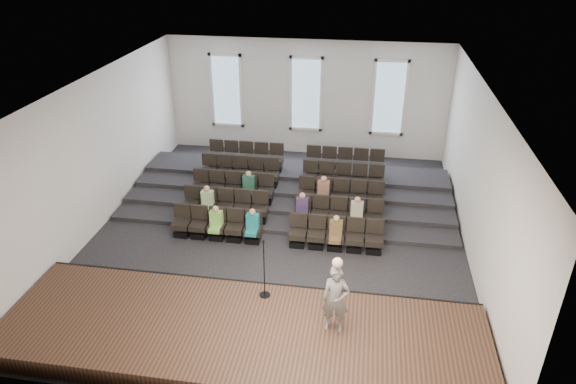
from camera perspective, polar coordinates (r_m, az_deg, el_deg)
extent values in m
plane|color=black|center=(17.11, -1.07, -4.64)|extent=(14.00, 14.00, 0.00)
cube|color=white|center=(15.06, -1.24, 11.74)|extent=(12.00, 14.00, 0.02)
cube|color=silver|center=(22.43, 2.03, 10.35)|extent=(12.00, 0.04, 5.00)
cube|color=silver|center=(10.12, -8.30, -13.48)|extent=(12.00, 0.04, 5.00)
cube|color=silver|center=(17.91, -20.53, 4.07)|extent=(0.04, 14.00, 5.00)
cube|color=silver|center=(16.08, 20.49, 1.43)|extent=(0.04, 14.00, 5.00)
cube|color=#49321F|center=(12.99, -5.13, -15.55)|extent=(11.80, 3.60, 0.50)
cube|color=black|center=(14.29, -3.44, -10.80)|extent=(11.80, 0.06, 0.52)
cube|color=black|center=(19.05, 0.13, -0.78)|extent=(11.80, 4.80, 0.15)
cube|color=black|center=(19.48, 0.37, 0.14)|extent=(11.80, 3.75, 0.30)
cube|color=black|center=(19.90, 0.60, 1.02)|extent=(11.80, 2.70, 0.45)
cube|color=black|center=(20.34, 0.82, 1.85)|extent=(11.80, 1.65, 0.60)
cube|color=black|center=(17.32, -11.69, -4.44)|extent=(0.47, 0.43, 0.20)
cube|color=black|center=(17.16, -11.79, -3.56)|extent=(0.55, 0.50, 0.19)
cube|color=black|center=(17.13, -11.69, -2.03)|extent=(0.55, 0.08, 0.50)
cube|color=black|center=(17.13, -9.80, -4.64)|extent=(0.47, 0.43, 0.20)
cube|color=black|center=(16.97, -9.89, -3.75)|extent=(0.55, 0.50, 0.19)
cube|color=black|center=(16.94, -9.78, -2.20)|extent=(0.55, 0.08, 0.50)
cube|color=black|center=(16.96, -7.87, -4.83)|extent=(0.47, 0.43, 0.20)
cube|color=black|center=(16.80, -7.94, -3.94)|extent=(0.55, 0.50, 0.19)
cube|color=black|center=(16.76, -7.83, -2.37)|extent=(0.55, 0.08, 0.50)
cube|color=black|center=(16.81, -5.90, -5.02)|extent=(0.47, 0.43, 0.20)
cube|color=black|center=(16.65, -5.95, -4.12)|extent=(0.55, 0.50, 0.19)
cube|color=black|center=(16.61, -5.84, -2.54)|extent=(0.55, 0.08, 0.50)
cube|color=black|center=(16.68, -3.90, -5.21)|extent=(0.47, 0.43, 0.20)
cube|color=black|center=(16.52, -3.93, -4.30)|extent=(0.55, 0.50, 0.19)
cube|color=black|center=(16.48, -3.82, -2.71)|extent=(0.55, 0.08, 0.50)
cube|color=black|center=(16.46, 1.06, -5.65)|extent=(0.47, 0.43, 0.20)
cube|color=black|center=(16.29, 1.07, -4.73)|extent=(0.55, 0.50, 0.19)
cube|color=black|center=(16.25, 1.18, -3.12)|extent=(0.55, 0.08, 0.50)
cube|color=black|center=(16.40, 3.14, -5.82)|extent=(0.47, 0.43, 0.20)
cube|color=black|center=(16.23, 3.17, -4.91)|extent=(0.55, 0.50, 0.19)
cube|color=black|center=(16.20, 3.29, -3.29)|extent=(0.55, 0.08, 0.50)
cube|color=black|center=(16.36, 5.24, -5.99)|extent=(0.47, 0.43, 0.20)
cube|color=black|center=(16.20, 5.29, -5.07)|extent=(0.55, 0.50, 0.19)
cube|color=black|center=(16.16, 5.41, -3.45)|extent=(0.55, 0.08, 0.50)
cube|color=black|center=(16.35, 7.35, -6.14)|extent=(0.47, 0.43, 0.20)
cube|color=black|center=(16.18, 7.42, -5.23)|extent=(0.55, 0.50, 0.19)
cube|color=black|center=(16.15, 7.53, -3.60)|extent=(0.55, 0.08, 0.50)
cube|color=black|center=(16.36, 9.46, -6.29)|extent=(0.47, 0.43, 0.20)
cube|color=black|center=(16.19, 9.54, -5.38)|extent=(0.55, 0.50, 0.19)
cube|color=black|center=(16.15, 9.66, -3.76)|extent=(0.55, 0.08, 0.50)
cube|color=black|center=(18.09, -10.64, -2.32)|extent=(0.47, 0.43, 0.20)
cube|color=black|center=(17.94, -10.72, -1.45)|extent=(0.55, 0.50, 0.19)
cube|color=black|center=(17.92, -10.62, 0.01)|extent=(0.55, 0.08, 0.50)
cube|color=black|center=(17.90, -8.82, -2.48)|extent=(0.47, 0.43, 0.20)
cube|color=black|center=(17.75, -8.89, -1.61)|extent=(0.55, 0.50, 0.19)
cube|color=black|center=(17.74, -8.79, -0.13)|extent=(0.55, 0.08, 0.50)
cube|color=black|center=(17.74, -6.97, -2.64)|extent=(0.47, 0.43, 0.20)
cube|color=black|center=(17.59, -7.02, -1.77)|extent=(0.55, 0.50, 0.19)
cube|color=black|center=(17.57, -6.92, -0.27)|extent=(0.55, 0.08, 0.50)
cube|color=black|center=(17.60, -5.08, -2.80)|extent=(0.47, 0.43, 0.20)
cube|color=black|center=(17.45, -5.13, -1.92)|extent=(0.55, 0.50, 0.19)
cube|color=black|center=(17.43, -5.02, -0.41)|extent=(0.55, 0.08, 0.50)
cube|color=black|center=(17.48, -3.17, -2.96)|extent=(0.47, 0.43, 0.20)
cube|color=black|center=(17.32, -3.20, -2.08)|extent=(0.55, 0.50, 0.19)
cube|color=black|center=(17.30, -3.09, -0.56)|extent=(0.55, 0.08, 0.50)
cube|color=black|center=(17.26, 1.55, -3.35)|extent=(0.47, 0.43, 0.20)
cube|color=black|center=(17.10, 1.57, -2.46)|extent=(0.55, 0.50, 0.19)
cube|color=black|center=(17.09, 1.68, -0.92)|extent=(0.55, 0.08, 0.50)
cube|color=black|center=(17.21, 3.54, -3.51)|extent=(0.47, 0.43, 0.20)
cube|color=black|center=(17.05, 3.57, -2.61)|extent=(0.55, 0.50, 0.19)
cube|color=black|center=(17.03, 3.68, -1.07)|extent=(0.55, 0.08, 0.50)
cube|color=black|center=(17.17, 5.53, -3.66)|extent=(0.47, 0.43, 0.20)
cube|color=black|center=(17.01, 5.58, -2.76)|extent=(0.55, 0.50, 0.19)
cube|color=black|center=(17.00, 5.69, -1.22)|extent=(0.55, 0.08, 0.50)
cube|color=black|center=(17.16, 7.53, -3.81)|extent=(0.47, 0.43, 0.20)
cube|color=black|center=(17.00, 7.60, -2.91)|extent=(0.55, 0.50, 0.19)
cube|color=black|center=(16.98, 7.71, -1.36)|extent=(0.55, 0.08, 0.50)
cube|color=black|center=(17.17, 9.54, -3.95)|extent=(0.47, 0.43, 0.20)
cube|color=black|center=(17.01, 9.62, -3.06)|extent=(0.55, 0.50, 0.19)
cube|color=black|center=(16.99, 9.73, -1.51)|extent=(0.55, 0.08, 0.50)
cube|color=black|center=(18.88, -9.67, -0.36)|extent=(0.47, 0.42, 0.20)
cube|color=black|center=(18.74, -9.74, 0.48)|extent=(0.55, 0.50, 0.19)
cube|color=black|center=(18.74, -9.65, 1.88)|extent=(0.55, 0.08, 0.50)
cube|color=black|center=(18.71, -7.92, -0.50)|extent=(0.47, 0.42, 0.20)
cube|color=black|center=(18.57, -7.98, 0.35)|extent=(0.55, 0.50, 0.19)
cube|color=black|center=(18.56, -7.88, 1.76)|extent=(0.55, 0.08, 0.50)
cube|color=black|center=(18.55, -6.14, -0.64)|extent=(0.47, 0.42, 0.20)
cube|color=black|center=(18.41, -6.19, 0.21)|extent=(0.55, 0.50, 0.19)
cube|color=black|center=(18.41, -6.09, 1.64)|extent=(0.55, 0.08, 0.50)
cube|color=black|center=(18.42, -4.34, -0.78)|extent=(0.47, 0.42, 0.20)
cube|color=black|center=(18.27, -4.37, 0.08)|extent=(0.55, 0.50, 0.19)
cube|color=black|center=(18.27, -4.27, 1.52)|extent=(0.55, 0.08, 0.50)
cube|color=black|center=(18.30, -2.51, -0.92)|extent=(0.47, 0.42, 0.20)
cube|color=black|center=(18.15, -2.53, -0.06)|extent=(0.55, 0.50, 0.19)
cube|color=black|center=(18.15, -2.42, 1.39)|extent=(0.55, 0.08, 0.50)
cube|color=black|center=(18.09, 2.00, -1.26)|extent=(0.47, 0.42, 0.20)
cube|color=black|center=(17.94, 2.02, -0.39)|extent=(0.55, 0.50, 0.19)
cube|color=black|center=(17.94, 2.12, 1.08)|extent=(0.55, 0.08, 0.50)
cube|color=black|center=(18.04, 3.89, -1.40)|extent=(0.47, 0.42, 0.20)
cube|color=black|center=(17.89, 3.92, -0.53)|extent=(0.55, 0.50, 0.19)
cube|color=black|center=(17.89, 4.03, 0.94)|extent=(0.55, 0.08, 0.50)
cube|color=black|center=(18.01, 5.79, -1.54)|extent=(0.47, 0.42, 0.20)
cube|color=black|center=(17.86, 5.84, -0.67)|extent=(0.55, 0.50, 0.19)
cube|color=black|center=(17.86, 5.95, 0.80)|extent=(0.55, 0.08, 0.50)
cube|color=black|center=(17.99, 7.70, -1.68)|extent=(0.47, 0.42, 0.20)
cube|color=black|center=(17.85, 7.76, -0.81)|extent=(0.55, 0.50, 0.19)
cube|color=black|center=(17.85, 7.87, 0.66)|extent=(0.55, 0.08, 0.50)
cube|color=black|center=(18.00, 9.60, -1.82)|extent=(0.47, 0.42, 0.20)
cube|color=black|center=(17.86, 9.68, -0.95)|extent=(0.55, 0.50, 0.19)
cube|color=black|center=(17.85, 9.79, 0.52)|extent=(0.55, 0.08, 0.50)
cube|color=black|center=(19.70, -8.78, 1.43)|extent=(0.47, 0.42, 0.20)
cube|color=black|center=(19.57, -8.84, 2.25)|extent=(0.55, 0.50, 0.19)
cube|color=black|center=(19.58, -8.75, 3.59)|extent=(0.55, 0.08, 0.50)
cube|color=black|center=(19.53, -7.10, 1.31)|extent=(0.47, 0.42, 0.20)
cube|color=black|center=(19.40, -7.15, 2.14)|extent=(0.55, 0.50, 0.19)
cube|color=black|center=(19.41, -7.06, 3.49)|extent=(0.55, 0.08, 0.50)
cube|color=black|center=(19.39, -5.39, 1.20)|extent=(0.47, 0.42, 0.20)
cube|color=black|center=(19.25, -5.43, 2.02)|extent=(0.55, 0.50, 0.19)
cube|color=black|center=(19.26, -5.34, 3.39)|extent=(0.55, 0.08, 0.50)
cube|color=black|center=(19.25, -3.66, 1.08)|extent=(0.47, 0.42, 0.20)
cube|color=black|center=(19.12, -3.69, 1.91)|extent=(0.55, 0.50, 0.19)
cube|color=black|center=(19.13, -3.59, 3.28)|extent=(0.55, 0.08, 0.50)
cube|color=black|center=(19.14, -1.90, 0.95)|extent=(0.47, 0.42, 0.20)
cube|color=black|center=(19.01, -1.92, 1.79)|extent=(0.55, 0.50, 0.19)
cube|color=black|center=(19.02, -1.82, 3.17)|extent=(0.55, 0.08, 0.50)
cube|color=black|center=(18.94, 2.41, 0.64)|extent=(0.47, 0.42, 0.20)
cube|color=black|center=(18.81, 2.43, 1.49)|extent=(0.55, 0.50, 0.19)
cube|color=black|center=(18.82, 2.53, 2.89)|extent=(0.55, 0.08, 0.50)
cube|color=black|center=(18.90, 4.22, 0.52)|extent=(0.47, 0.42, 0.20)
cube|color=black|center=(18.76, 4.25, 1.36)|extent=(0.55, 0.50, 0.19)
cube|color=black|center=(18.77, 4.35, 2.76)|extent=(0.55, 0.08, 0.50)
cube|color=black|center=(18.86, 6.03, 0.38)|extent=(0.47, 0.42, 0.20)
cube|color=black|center=(18.73, 6.07, 1.23)|extent=(0.55, 0.50, 0.19)
cube|color=black|center=(18.74, 6.18, 2.63)|extent=(0.55, 0.08, 0.50)
cube|color=black|center=(18.85, 7.85, 0.25)|extent=(0.47, 0.42, 0.20)
cube|color=black|center=(18.71, 7.91, 1.10)|extent=(0.55, 0.50, 0.19)
cube|color=black|center=(18.73, 8.01, 2.50)|extent=(0.55, 0.08, 0.50)
cube|color=black|center=(18.86, 9.67, 0.12)|extent=(0.47, 0.42, 0.20)
cube|color=black|center=(18.72, 9.74, 0.96)|extent=(0.55, 0.50, 0.19)
cube|color=black|center=(18.74, 9.84, 2.37)|extent=(0.55, 0.08, 0.50)
cube|color=black|center=(20.54, -7.96, 3.08)|extent=(0.47, 0.42, 0.20)
cube|color=black|center=(20.42, -8.02, 3.87)|extent=(0.55, 0.50, 0.19)
cube|color=black|center=(20.44, -7.93, 5.16)|extent=(0.55, 0.08, 0.50)
cube|color=black|center=(20.38, -6.34, 2.98)|extent=(0.47, 0.42, 0.20)
cube|color=black|center=(20.26, -6.39, 3.78)|extent=(0.55, 0.50, 0.19)
cube|color=black|center=(20.28, -6.30, 5.07)|extent=(0.55, 0.08, 0.50)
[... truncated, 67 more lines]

